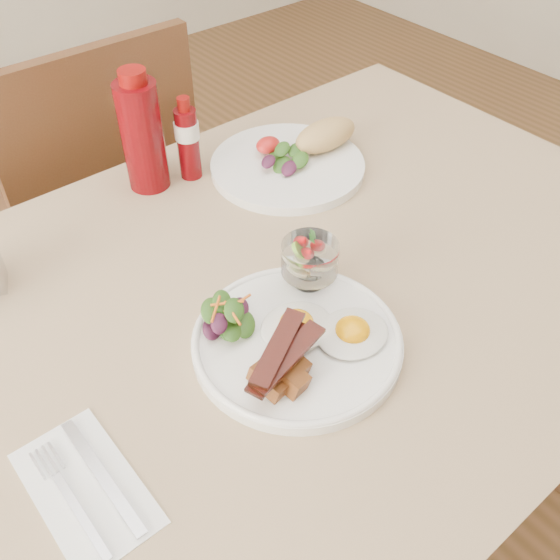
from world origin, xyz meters
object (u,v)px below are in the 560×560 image
(fruit_cup, at_px, (310,259))
(ketchup_bottle, at_px, (142,134))
(table, at_px, (279,327))
(second_plate, at_px, (297,157))
(hot_sauce_bottle, at_px, (188,140))
(chair_far, at_px, (98,204))
(main_plate, at_px, (297,342))

(fruit_cup, distance_m, ketchup_bottle, 0.39)
(table, bearing_deg, second_plate, 44.88)
(table, bearing_deg, hot_sauce_bottle, 79.06)
(chair_far, relative_size, fruit_cup, 11.31)
(table, relative_size, hot_sauce_bottle, 8.77)
(second_plate, bearing_deg, hot_sauce_bottle, 149.74)
(chair_far, distance_m, ketchup_bottle, 0.45)
(second_plate, bearing_deg, chair_far, 117.84)
(fruit_cup, relative_size, second_plate, 0.27)
(ketchup_bottle, bearing_deg, main_plate, -95.69)
(second_plate, distance_m, ketchup_bottle, 0.28)
(chair_far, distance_m, hot_sauce_bottle, 0.46)
(ketchup_bottle, bearing_deg, chair_far, 88.38)
(second_plate, relative_size, ketchup_bottle, 1.44)
(main_plate, distance_m, hot_sauce_bottle, 0.45)
(fruit_cup, distance_m, hot_sauce_bottle, 0.36)
(fruit_cup, bearing_deg, chair_far, 92.37)
(chair_far, bearing_deg, fruit_cup, -87.63)
(table, bearing_deg, chair_far, 90.00)
(fruit_cup, relative_size, hot_sauce_bottle, 0.54)
(ketchup_bottle, distance_m, hot_sauce_bottle, 0.08)
(table, bearing_deg, ketchup_bottle, 91.45)
(main_plate, height_order, hot_sauce_bottle, hot_sauce_bottle)
(table, relative_size, second_plate, 4.36)
(table, distance_m, second_plate, 0.34)
(main_plate, xyz_separation_m, second_plate, (0.28, 0.33, 0.01))
(table, relative_size, chair_far, 1.43)
(chair_far, height_order, hot_sauce_bottle, chair_far)
(main_plate, bearing_deg, chair_far, 85.97)
(ketchup_bottle, relative_size, hot_sauce_bottle, 1.40)
(second_plate, bearing_deg, main_plate, -130.45)
(ketchup_bottle, bearing_deg, fruit_cup, -84.38)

